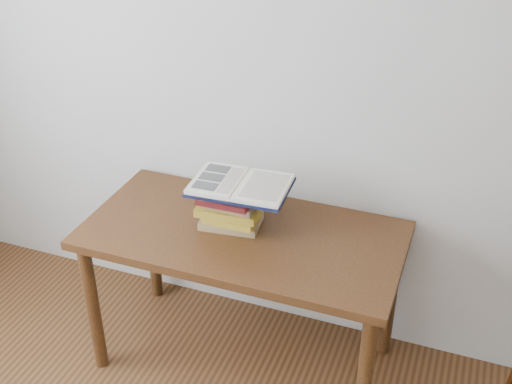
% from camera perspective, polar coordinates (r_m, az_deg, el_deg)
% --- Properties ---
extents(desk, '(1.33, 0.67, 0.71)m').
position_cam_1_polar(desk, '(2.74, -1.18, -5.25)').
color(desk, '#4B2E12').
rests_on(desk, ground).
extents(book_stack, '(0.27, 0.19, 0.19)m').
position_cam_1_polar(book_stack, '(2.67, -2.28, -1.29)').
color(book_stack, '#91734B').
rests_on(book_stack, desk).
extents(open_book, '(0.41, 0.30, 0.03)m').
position_cam_1_polar(open_book, '(2.60, -1.37, 0.62)').
color(open_book, black).
rests_on(open_book, book_stack).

